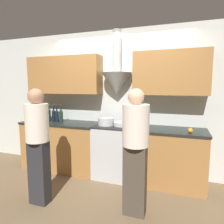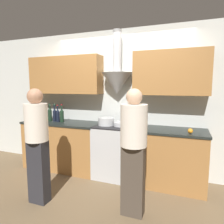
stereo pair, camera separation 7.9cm
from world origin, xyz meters
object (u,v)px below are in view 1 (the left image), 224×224
at_px(wine_bottle_5, 54,115).
at_px(wine_bottle_7, 61,115).
at_px(mixing_bowl, 122,124).
at_px(wine_bottle_0, 32,114).
at_px(wine_bottle_6, 57,115).
at_px(person_foreground_right, 135,147).
at_px(wine_bottle_3, 44,114).
at_px(wine_bottle_4, 49,114).
at_px(stock_pot, 106,121).
at_px(orange_fruit, 190,131).
at_px(wine_bottle_1, 36,114).
at_px(person_foreground_left, 38,141).
at_px(stove_range, 114,151).
at_px(wine_bottle_2, 40,114).

height_order(wine_bottle_5, wine_bottle_7, wine_bottle_7).
xyz_separation_m(wine_bottle_7, mixing_bowl, (1.19, 0.04, -0.10)).
distance_m(wine_bottle_0, wine_bottle_6, 0.59).
relative_size(wine_bottle_7, person_foreground_right, 0.22).
xyz_separation_m(wine_bottle_3, wine_bottle_5, (0.21, 0.00, -0.01)).
xyz_separation_m(wine_bottle_4, mixing_bowl, (1.48, 0.03, -0.11)).
bearing_deg(wine_bottle_6, stock_pot, 0.61).
bearing_deg(wine_bottle_5, stock_pot, -0.77).
xyz_separation_m(wine_bottle_0, wine_bottle_7, (0.68, -0.01, -0.00)).
relative_size(mixing_bowl, orange_fruit, 4.03).
relative_size(wine_bottle_1, person_foreground_left, 0.21).
relative_size(wine_bottle_1, wine_bottle_7, 0.94).
bearing_deg(wine_bottle_4, mixing_bowl, 1.08).
height_order(wine_bottle_7, stock_pot, wine_bottle_7).
height_order(wine_bottle_3, mixing_bowl, wine_bottle_3).
xyz_separation_m(wine_bottle_6, stock_pot, (1.00, 0.01, -0.06)).
bearing_deg(stove_range, person_foreground_right, -57.65).
relative_size(wine_bottle_7, person_foreground_left, 0.22).
bearing_deg(wine_bottle_4, wine_bottle_6, -4.27).
bearing_deg(mixing_bowl, person_foreground_left, -126.02).
height_order(wine_bottle_3, orange_fruit, wine_bottle_3).
xyz_separation_m(stove_range, wine_bottle_5, (-1.23, 0.00, 0.58)).
bearing_deg(wine_bottle_0, wine_bottle_7, -0.98).
height_order(wine_bottle_0, person_foreground_left, person_foreground_left).
bearing_deg(wine_bottle_1, stove_range, 0.32).
bearing_deg(wine_bottle_3, wine_bottle_0, -177.86).
relative_size(wine_bottle_2, wine_bottle_7, 0.91).
bearing_deg(wine_bottle_1, stock_pot, -0.14).
height_order(orange_fruit, person_foreground_right, person_foreground_right).
xyz_separation_m(stove_range, orange_fruit, (1.23, -0.15, 0.49)).
distance_m(wine_bottle_5, person_foreground_right, 2.05).
xyz_separation_m(wine_bottle_7, stock_pot, (0.91, 0.01, -0.07)).
bearing_deg(orange_fruit, wine_bottle_4, 176.75).
relative_size(wine_bottle_0, wine_bottle_2, 1.03).
xyz_separation_m(wine_bottle_6, wine_bottle_7, (0.09, 0.00, 0.01)).
bearing_deg(mixing_bowl, wine_bottle_2, -179.25).
relative_size(stove_range, stock_pot, 3.27).
bearing_deg(wine_bottle_6, mixing_bowl, 1.90).
xyz_separation_m(stove_range, wine_bottle_6, (-1.14, -0.02, 0.58)).
xyz_separation_m(wine_bottle_2, wine_bottle_6, (0.40, -0.02, 0.00)).
xyz_separation_m(wine_bottle_2, wine_bottle_3, (0.09, 0.00, 0.01)).
xyz_separation_m(orange_fruit, person_foreground_right, (-0.64, -0.77, -0.08)).
relative_size(wine_bottle_6, person_foreground_right, 0.21).
xyz_separation_m(wine_bottle_4, wine_bottle_7, (0.28, -0.01, -0.01)).
xyz_separation_m(wine_bottle_6, person_foreground_left, (0.45, -1.10, -0.17)).
relative_size(wine_bottle_1, mixing_bowl, 1.11).
bearing_deg(stove_range, wine_bottle_5, 179.91).
bearing_deg(wine_bottle_3, stock_pot, -0.55).
distance_m(wine_bottle_0, wine_bottle_4, 0.39).
relative_size(stove_range, wine_bottle_3, 2.62).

